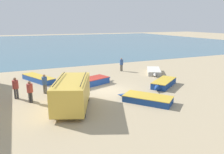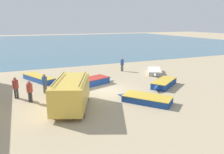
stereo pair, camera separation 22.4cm
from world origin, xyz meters
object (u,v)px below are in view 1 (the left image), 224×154
object	(u,v)px
fishing_rowboat_0	(37,78)
fisherman_2	(30,90)
fishing_rowboat_4	(146,99)
fisherman_0	(121,63)
parked_van	(72,93)
fisherman_3	(45,82)
fisherman_1	(15,86)
fishing_rowboat_3	(154,71)
fishing_rowboat_2	(163,83)
fishing_rowboat_1	(90,82)

from	to	relation	value
fishing_rowboat_0	fisherman_2	size ratio (longest dim) A/B	3.09
fishing_rowboat_4	fisherman_0	xyz separation A→B (m)	(3.11, 10.72, 0.74)
fishing_rowboat_4	parked_van	bearing A→B (deg)	39.90
fisherman_0	fisherman_3	xyz separation A→B (m)	(-9.95, -5.40, 0.01)
fisherman_1	fisherman_2	xyz separation A→B (m)	(0.98, -1.38, -0.03)
fishing_rowboat_4	fishing_rowboat_0	bearing A→B (deg)	-4.22
fishing_rowboat_3	fishing_rowboat_4	bearing A→B (deg)	-7.16
fishing_rowboat_3	fisherman_2	distance (m)	14.97
fishing_rowboat_3	fishing_rowboat_2	bearing A→B (deg)	5.28
fishing_rowboat_2	fisherman_2	xyz separation A→B (m)	(-11.90, 0.53, 0.71)
fishing_rowboat_0	fishing_rowboat_1	size ratio (longest dim) A/B	1.02
fishing_rowboat_2	fisherman_2	size ratio (longest dim) A/B	2.38
fishing_rowboat_1	fishing_rowboat_2	bearing A→B (deg)	-47.80
fishing_rowboat_2	fisherman_3	world-z (taller)	fisherman_3
fishing_rowboat_1	fishing_rowboat_4	xyz separation A→B (m)	(2.50, -6.29, -0.06)
fishing_rowboat_0	fisherman_0	bearing A→B (deg)	-111.27
fisherman_1	fisherman_3	xyz separation A→B (m)	(2.28, 0.46, -0.04)
fisherman_2	fishing_rowboat_3	bearing A→B (deg)	-40.83
parked_van	fishing_rowboat_1	size ratio (longest dim) A/B	1.03
parked_van	fisherman_0	xyz separation A→B (m)	(8.60, 9.69, -0.17)
fishing_rowboat_2	fishing_rowboat_3	size ratio (longest dim) A/B	0.98
fisherman_3	fishing_rowboat_2	bearing A→B (deg)	97.77
fishing_rowboat_2	fisherman_1	xyz separation A→B (m)	(-12.89, 1.92, 0.74)
fishing_rowboat_0	fishing_rowboat_4	size ratio (longest dim) A/B	1.30
fishing_rowboat_1	fishing_rowboat_4	size ratio (longest dim) A/B	1.28
fishing_rowboat_0	fishing_rowboat_4	world-z (taller)	fishing_rowboat_0
fisherman_0	fishing_rowboat_2	bearing A→B (deg)	-156.99
fishing_rowboat_0	fisherman_3	distance (m)	4.70
fishing_rowboat_2	fisherman_0	size ratio (longest dim) A/B	2.43
fishing_rowboat_1	fisherman_0	distance (m)	7.18
fishing_rowboat_3	fisherman_1	distance (m)	15.58
fishing_rowboat_1	fisherman_0	size ratio (longest dim) A/B	3.10
fishing_rowboat_2	fisherman_0	bearing A→B (deg)	-119.97
fishing_rowboat_1	fishing_rowboat_2	distance (m)	7.11
fisherman_0	fisherman_2	size ratio (longest dim) A/B	0.98
parked_van	fisherman_1	xyz separation A→B (m)	(-3.63, 3.83, -0.12)
fisherman_0	fisherman_2	xyz separation A→B (m)	(-11.25, -7.24, 0.02)
fisherman_0	fisherman_3	bearing A→B (deg)	136.66
fishing_rowboat_2	fishing_rowboat_4	size ratio (longest dim) A/B	1.00
fishing_rowboat_2	fishing_rowboat_4	xyz separation A→B (m)	(-3.77, -2.94, -0.04)
fisherman_2	fishing_rowboat_1	bearing A→B (deg)	-31.82
fisherman_1	fishing_rowboat_2	bearing A→B (deg)	83.52
fishing_rowboat_2	fisherman_2	distance (m)	11.94
fishing_rowboat_2	fisherman_2	bearing A→B (deg)	-37.37
fishing_rowboat_2	fishing_rowboat_3	xyz separation A→B (m)	(2.36, 5.04, -0.06)
fishing_rowboat_4	fisherman_0	world-z (taller)	fisherman_0
parked_van	fishing_rowboat_3	distance (m)	13.57
fishing_rowboat_4	fisherman_0	distance (m)	11.18
fishing_rowboat_1	fisherman_1	size ratio (longest dim) A/B	2.96
fisherman_2	fisherman_3	bearing A→B (deg)	-3.51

